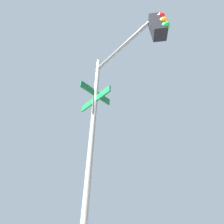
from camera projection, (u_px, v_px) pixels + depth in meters
traffic_signal_near at (121, 86)px, 3.55m from camera, size 1.87×2.24×6.36m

